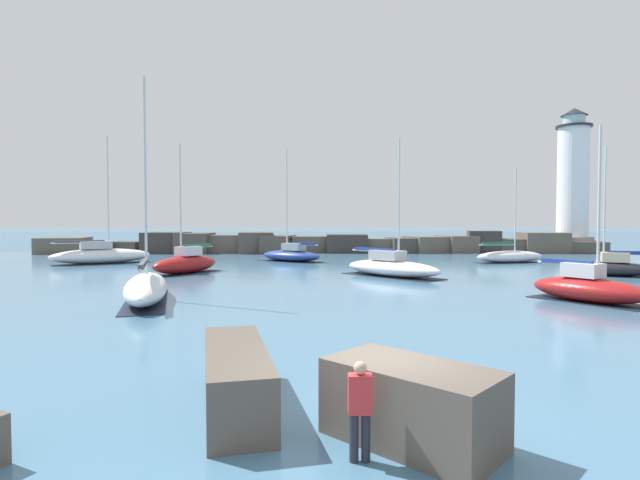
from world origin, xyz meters
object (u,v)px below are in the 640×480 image
Objects in this scene: sailboat_moored_2 at (611,267)px; sailboat_moored_3 at (588,287)px; lighthouse at (573,188)px; sailboat_moored_4 at (146,287)px; sailboat_moored_0 at (101,255)px; sailboat_moored_1 at (391,267)px; sailboat_moored_7 at (186,263)px; person_on_rocks at (360,406)px; sailboat_moored_6 at (291,255)px; sailboat_moored_5 at (510,256)px.

sailboat_moored_2 is 12.91m from sailboat_moored_3.
lighthouse is 1.64× the size of sailboat_moored_4.
sailboat_moored_0 is 1.21× the size of sailboat_moored_1.
sailboat_moored_0 is at bearing 164.77° from sailboat_moored_2.
lighthouse is 41.55m from sailboat_moored_3.
sailboat_moored_7 is 5.83× the size of person_on_rocks.
sailboat_moored_1 is 5.87× the size of person_on_rocks.
sailboat_moored_1 is at bearing -134.90° from lighthouse.
sailboat_moored_3 is 27.12m from sailboat_moored_6.
lighthouse is 21.58m from sailboat_moored_5.
person_on_rocks is (-30.42, -51.38, -6.71)m from lighthouse.
sailboat_moored_7 is 29.24m from person_on_rocks.
sailboat_moored_1 is at bearing -138.95° from sailboat_moored_5.
sailboat_moored_1 reaches higher than sailboat_moored_2.
lighthouse is 29.11m from sailboat_moored_2.
sailboat_moored_4 is 6.71× the size of person_on_rocks.
sailboat_moored_1 reaches higher than sailboat_moored_5.
sailboat_moored_0 is 7.11× the size of person_on_rocks.
sailboat_moored_3 is 21.85m from sailboat_moored_5.
sailboat_moored_7 is at bearing -124.43° from sailboat_moored_6.
sailboat_moored_1 is at bearing 179.64° from sailboat_moored_2.
sailboat_moored_4 is (-20.14, 0.52, -0.02)m from sailboat_moored_3.
sailboat_moored_6 reaches higher than person_on_rocks.
sailboat_moored_3 is 20.15m from sailboat_moored_4.
sailboat_moored_6 reaches higher than sailboat_moored_7.
sailboat_moored_5 is 27.71m from sailboat_moored_7.
sailboat_moored_0 is 1.22× the size of sailboat_moored_7.
sailboat_moored_0 is 1.06× the size of sailboat_moored_4.
lighthouse reaches higher than sailboat_moored_0.
person_on_rocks is (2.52, -37.86, 0.23)m from sailboat_moored_6.
sailboat_moored_0 reaches higher than sailboat_moored_1.
sailboat_moored_0 is 1.07× the size of sailboat_moored_6.
sailboat_moored_5 reaches higher than sailboat_moored_3.
sailboat_moored_4 reaches higher than sailboat_moored_7.
sailboat_moored_4 is (-12.91, -10.09, 0.01)m from sailboat_moored_1.
sailboat_moored_1 is 1.01× the size of sailboat_moored_7.
sailboat_moored_4 is (-27.61, -10.00, 0.05)m from sailboat_moored_2.
sailboat_moored_6 is at bearing 122.00° from sailboat_moored_3.
sailboat_moored_7 reaches higher than sailboat_moored_5.
sailboat_moored_7 is (-7.00, -10.22, 0.10)m from sailboat_moored_6.
sailboat_moored_4 is 1.01× the size of sailboat_moored_6.
lighthouse is 46.97m from sailboat_moored_7.
sailboat_moored_3 is 0.95× the size of sailboat_moored_5.
lighthouse reaches higher than sailboat_moored_4.
sailboat_moored_3 is at bearing -58.00° from sailboat_moored_6.
sailboat_moored_7 is at bearing 171.31° from sailboat_moored_1.
lighthouse is at bearing 17.56° from sailboat_moored_0.
sailboat_moored_2 is 11.02m from sailboat_moored_5.
sailboat_moored_1 is (23.47, -10.30, -0.12)m from sailboat_moored_0.
lighthouse is at bearing 30.72° from sailboat_moored_7.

